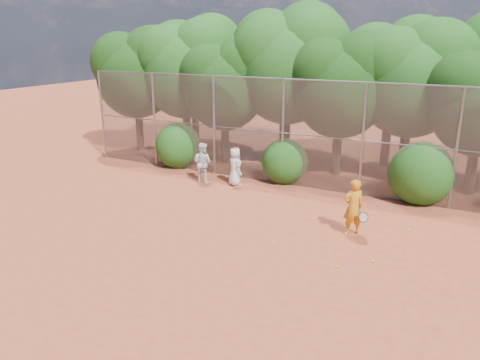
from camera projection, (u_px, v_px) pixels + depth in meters
The scene contains 24 objects.
ground at pixel (230, 248), 12.66m from camera, with size 80.00×80.00×0.00m, color #A54125.
fence_back at pixel (305, 134), 17.20m from camera, with size 20.05×0.09×4.03m.
tree_0 at pixel (137, 70), 22.47m from camera, with size 4.38×3.81×6.00m.
tree_1 at pixel (187, 66), 21.73m from camera, with size 4.64×4.03×6.35m.
tree_2 at pixel (226, 82), 20.21m from camera, with size 3.99×3.47×5.47m.
tree_3 at pixel (289, 63), 19.71m from camera, with size 4.89×4.26×6.70m.
tree_4 at pixel (343, 82), 18.29m from camera, with size 4.19×3.64×5.73m.
tree_5 at pixel (414, 76), 17.79m from camera, with size 4.51×3.92×6.17m.
tree_9 at pixel (195, 59), 24.07m from camera, with size 4.83×4.20×6.62m.
tree_10 at pixel (287, 55), 21.95m from camera, with size 5.15×4.48×7.06m.
tree_11 at pixel (394, 69), 19.55m from camera, with size 4.64×4.03×6.35m.
bush_0 at pixel (178, 144), 20.35m from camera, with size 2.00×2.00×2.00m, color #174812.
bush_1 at pixel (285, 159), 18.18m from camera, with size 1.80×1.80×1.80m, color #174812.
bush_2 at pixel (421, 171), 15.92m from camera, with size 2.20×2.20×2.20m, color #174812.
player_yellow at pixel (353, 207), 13.32m from camera, with size 0.86×0.70×1.65m.
player_teen at pixel (235, 166), 17.78m from camera, with size 0.86×0.80×1.50m.
player_white at pixel (202, 163), 18.12m from camera, with size 0.86×0.73×1.58m.
ball_0 at pixel (274, 242), 12.95m from camera, with size 0.07×0.07×0.07m, color yellow.
ball_1 at pixel (346, 234), 13.49m from camera, with size 0.07×0.07×0.07m, color yellow.
ball_2 at pixel (337, 267), 11.57m from camera, with size 0.07×0.07×0.07m, color yellow.
ball_3 at pixel (373, 261), 11.84m from camera, with size 0.07×0.07×0.07m, color yellow.
ball_4 at pixel (305, 235), 13.41m from camera, with size 0.07×0.07×0.07m, color yellow.
ball_5 at pixel (409, 230), 13.76m from camera, with size 0.07×0.07×0.07m, color yellow.
ball_6 at pixel (253, 213), 15.03m from camera, with size 0.07×0.07×0.07m, color yellow.
Camera 1 is at (5.56, -10.13, 5.50)m, focal length 35.00 mm.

